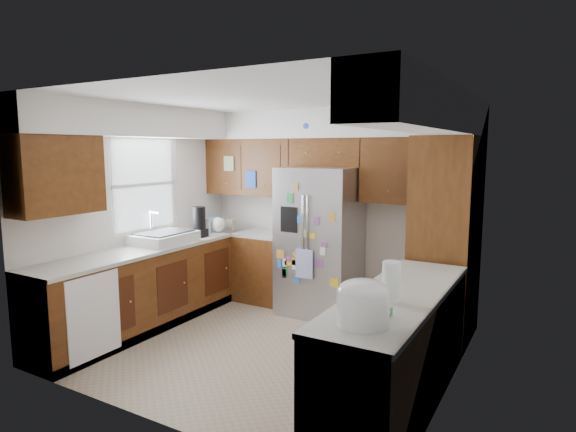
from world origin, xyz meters
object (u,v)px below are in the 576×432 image
object	(u,v)px
pantry	(445,239)
rice_cooker	(363,301)
fridge	(320,241)
paper_towel	(391,282)

from	to	relation	value
pantry	rice_cooker	xyz separation A→B (m)	(-0.00, -2.40, -0.00)
fridge	rice_cooker	xyz separation A→B (m)	(1.50, -2.46, 0.17)
fridge	paper_towel	distance (m)	2.44
pantry	fridge	xyz separation A→B (m)	(-1.50, 0.05, -0.17)
pantry	paper_towel	world-z (taller)	pantry
pantry	fridge	size ratio (longest dim) A/B	1.19
paper_towel	pantry	bearing A→B (deg)	90.26
pantry	rice_cooker	bearing A→B (deg)	-90.01
fridge	paper_towel	size ratio (longest dim) A/B	6.10
fridge	rice_cooker	world-z (taller)	fridge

